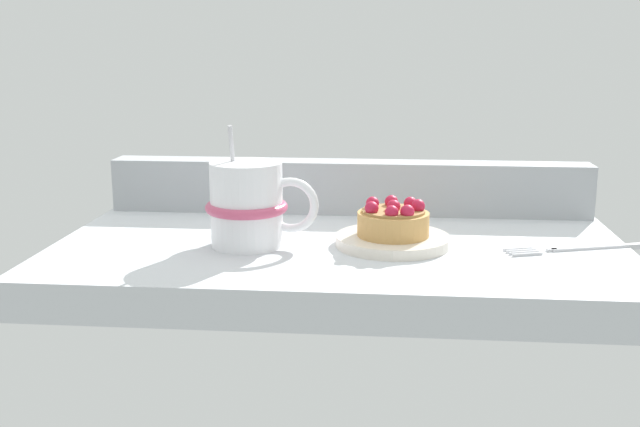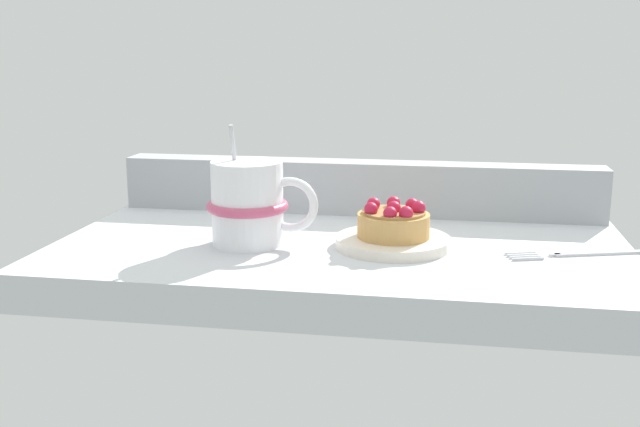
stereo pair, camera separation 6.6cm
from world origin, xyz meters
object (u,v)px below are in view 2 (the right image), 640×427
object	(u,v)px
coffee_mug	(250,203)
dessert_fork	(585,252)
raspberry_tart	(394,222)
dessert_plate	(393,242)

from	to	relation	value
coffee_mug	dessert_fork	bearing A→B (deg)	2.71
raspberry_tart	coffee_mug	size ratio (longest dim) A/B	0.59
coffee_mug	dessert_fork	size ratio (longest dim) A/B	0.78
raspberry_tart	coffee_mug	distance (cm)	16.39
raspberry_tart	dessert_fork	distance (cm)	20.94
dessert_plate	coffee_mug	bearing A→B (deg)	-174.98
dessert_plate	raspberry_tart	size ratio (longest dim) A/B	1.60
coffee_mug	dessert_plate	bearing A→B (deg)	5.02
dessert_fork	coffee_mug	bearing A→B (deg)	-177.29
dessert_plate	raspberry_tart	xyz separation A→B (cm)	(0.02, -0.00, 2.35)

